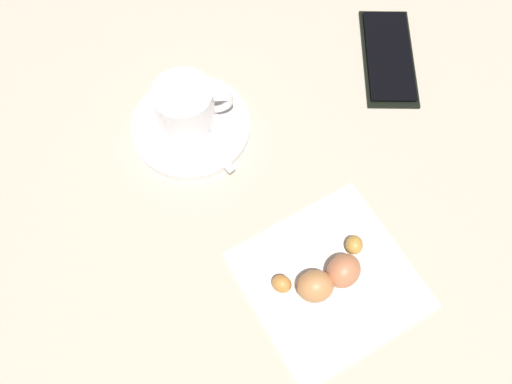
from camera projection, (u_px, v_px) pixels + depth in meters
ground_plane at (260, 188)px, 0.60m from camera, size 1.80×1.80×0.00m
saucer at (191, 126)px, 0.63m from camera, size 0.14×0.14×0.01m
espresso_cup at (186, 106)px, 0.60m from camera, size 0.07×0.09×0.06m
teaspoon at (190, 122)px, 0.62m from camera, size 0.12×0.04×0.01m
sugar_packet at (210, 115)px, 0.62m from camera, size 0.07×0.02×0.01m
napkin at (330, 279)px, 0.55m from camera, size 0.17×0.18×0.00m
croissant at (328, 276)px, 0.54m from camera, size 0.06×0.12×0.03m
cell_phone at (388, 57)px, 0.67m from camera, size 0.17×0.13×0.01m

